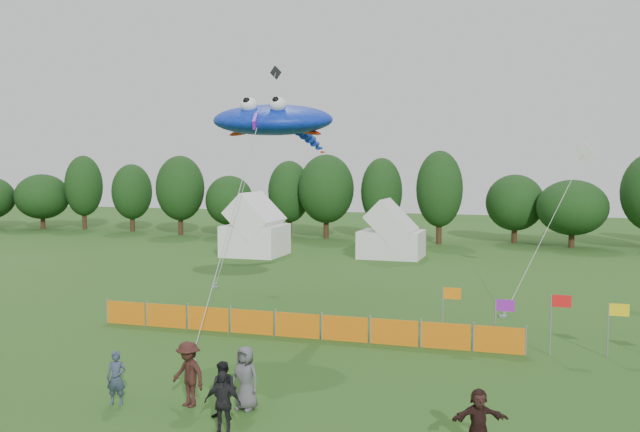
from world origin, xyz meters
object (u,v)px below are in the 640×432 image
(spectator_c, at_px, (188,374))
(stingray_kite, at_px, (277,121))
(barrier_fence, at_px, (297,325))
(spectator_e, at_px, (245,378))
(spectator_a, at_px, (116,378))
(spectator_f, at_px, (479,419))
(tent_left, at_px, (255,230))
(tent_right, at_px, (391,235))
(spectator_d, at_px, (223,403))
(spectator_b, at_px, (224,391))

(spectator_c, height_order, stingray_kite, stingray_kite)
(barrier_fence, distance_m, stingray_kite, 8.81)
(spectator_c, bearing_deg, spectator_e, 31.44)
(barrier_fence, distance_m, spectator_a, 9.52)
(spectator_c, xyz_separation_m, spectator_f, (8.36, -0.66, -0.19))
(tent_left, bearing_deg, spectator_c, -70.70)
(tent_right, distance_m, spectator_d, 35.64)
(spectator_d, bearing_deg, spectator_f, 4.05)
(spectator_e, height_order, stingray_kite, stingray_kite)
(spectator_e, height_order, spectator_f, spectator_e)
(spectator_d, distance_m, spectator_e, 1.99)
(spectator_c, bearing_deg, spectator_f, 17.70)
(spectator_c, distance_m, spectator_e, 1.71)
(spectator_a, bearing_deg, spectator_f, -13.79)
(spectator_d, relative_size, spectator_f, 1.11)
(tent_right, xyz_separation_m, spectator_f, (9.34, -34.47, -0.90))
(spectator_d, bearing_deg, tent_right, 89.47)
(spectator_a, height_order, spectator_b, spectator_b)
(barrier_fence, relative_size, spectator_b, 11.08)
(tent_right, height_order, spectator_c, tent_right)
(tent_right, xyz_separation_m, spectator_d, (2.87, -35.51, -0.81))
(tent_right, height_order, spectator_b, tent_right)
(barrier_fence, bearing_deg, stingray_kite, 128.58)
(spectator_c, relative_size, spectator_d, 1.13)
(tent_left, height_order, spectator_d, tent_left)
(spectator_f, bearing_deg, barrier_fence, 107.77)
(tent_left, bearing_deg, spectator_a, -74.35)
(tent_right, distance_m, spectator_c, 33.83)
(barrier_fence, bearing_deg, spectator_b, -83.23)
(spectator_d, bearing_deg, spectator_b, 107.96)
(tent_left, height_order, spectator_f, tent_left)
(tent_right, xyz_separation_m, stingray_kite, (-0.33, -23.05, 7.24))
(spectator_b, height_order, spectator_d, spectator_d)
(tent_right, height_order, barrier_fence, tent_right)
(tent_right, bearing_deg, tent_left, -169.39)
(tent_left, height_order, spectator_e, tent_left)
(tent_left, xyz_separation_m, spectator_a, (9.07, -32.40, -1.14))
(spectator_f, bearing_deg, tent_left, 98.08)
(spectator_a, distance_m, spectator_c, 2.16)
(spectator_c, bearing_deg, tent_left, 131.50)
(tent_left, height_order, spectator_c, tent_left)
(barrier_fence, distance_m, spectator_c, 8.72)
(spectator_a, relative_size, spectator_d, 0.93)
(spectator_a, relative_size, spectator_c, 0.83)
(spectator_a, relative_size, spectator_e, 0.86)
(spectator_b, distance_m, spectator_f, 6.93)
(tent_left, height_order, spectator_a, tent_left)
(spectator_c, height_order, spectator_e, spectator_c)
(tent_left, relative_size, spectator_b, 2.70)
(spectator_f, bearing_deg, spectator_c, 152.61)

